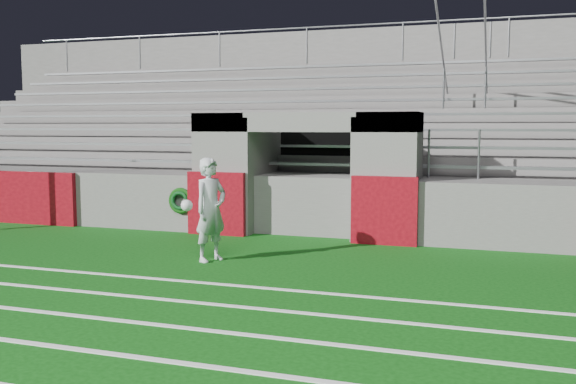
% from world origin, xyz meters
% --- Properties ---
extents(ground, '(90.00, 90.00, 0.00)m').
position_xyz_m(ground, '(0.00, 0.00, 0.00)').
color(ground, '#0B460D').
rests_on(ground, ground).
extents(stadium_structure, '(26.00, 8.48, 5.42)m').
position_xyz_m(stadium_structure, '(0.00, 7.97, 1.49)').
color(stadium_structure, '#5E5B59').
rests_on(stadium_structure, ground).
extents(goalkeeper_with_ball, '(0.74, 0.76, 1.78)m').
position_xyz_m(goalkeeper_with_ball, '(-0.76, 0.48, 0.89)').
color(goalkeeper_with_ball, silver).
rests_on(goalkeeper_with_ball, ground).
extents(hose_coil, '(0.58, 0.14, 0.58)m').
position_xyz_m(hose_coil, '(-2.66, 2.94, 0.70)').
color(hose_coil, '#0F450D').
rests_on(hose_coil, ground).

